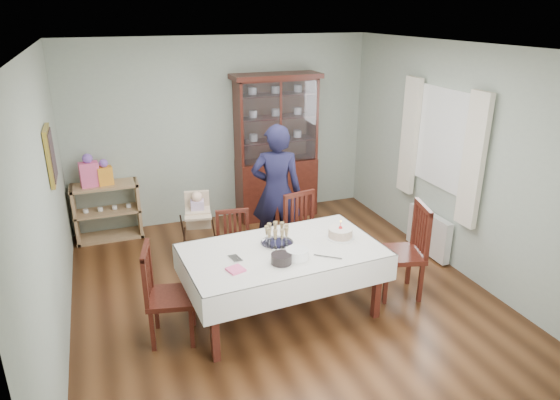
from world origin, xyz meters
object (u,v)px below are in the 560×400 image
chair_far_right (307,251)px  gift_bag_orange (105,173)px  chair_far_left (236,265)px  champagne_tray (277,238)px  china_cabinet (276,145)px  birthday_cake (340,233)px  dining_table (283,282)px  chair_end_left (171,312)px  high_chair (199,234)px  sideboard (108,211)px  gift_bag_pink (89,172)px  chair_end_right (400,268)px  woman (276,192)px

chair_far_right → gift_bag_orange: (-2.18, 1.89, 0.66)m
chair_far_left → champagne_tray: bearing=-56.3°
china_cabinet → birthday_cake: size_ratio=7.35×
dining_table → chair_end_left: size_ratio=2.08×
dining_table → chair_end_left: bearing=-179.5°
dining_table → china_cabinet: (0.88, 2.60, 0.74)m
china_cabinet → chair_far_right: china_cabinet is taller
high_chair → chair_end_left: bearing=-101.5°
chair_far_left → champagne_tray: size_ratio=2.60×
china_cabinet → birthday_cake: bearing=-94.6°
champagne_tray → birthday_cake: (0.68, -0.10, -0.01)m
birthday_cake → gift_bag_orange: 3.42m
china_cabinet → chair_far_right: size_ratio=2.18×
champagne_tray → chair_end_left: bearing=-172.7°
china_cabinet → sideboard: 2.60m
gift_bag_pink → champagne_tray: bearing=-54.2°
dining_table → chair_end_right: chair_end_right is taller
chair_end_right → gift_bag_pink: 4.20m
chair_far_right → high_chair: 1.40m
dining_table → sideboard: 3.08m
dining_table → chair_far_right: chair_far_right is taller
chair_far_right → chair_end_right: 1.12m
chair_far_left → high_chair: bearing=115.5°
champagne_tray → birthday_cake: size_ratio=1.16×
sideboard → gift_bag_orange: size_ratio=2.52×
china_cabinet → champagne_tray: china_cabinet is taller
sideboard → woman: 2.46m
dining_table → chair_far_left: size_ratio=2.31×
dining_table → china_cabinet: bearing=71.4°
chair_end_right → chair_far_right: bearing=-119.3°
chair_end_right → dining_table: bearing=-77.9°
china_cabinet → chair_end_right: china_cabinet is taller
china_cabinet → birthday_cake: 2.59m
chair_far_left → chair_end_left: 1.13m
gift_bag_pink → chair_far_left: bearing=-51.7°
chair_end_left → champagne_tray: bearing=-70.1°
china_cabinet → chair_end_left: (-2.04, -2.61, -0.83)m
woman → gift_bag_pink: size_ratio=3.85×
chair_far_right → chair_end_left: 1.89m
woman → high_chair: size_ratio=1.87×
chair_far_left → chair_end_left: size_ratio=0.90×
birthday_cake → gift_bag_orange: (-2.26, 2.56, 0.14)m
chair_end_left → chair_end_right: 2.55m
china_cabinet → birthday_cake: (-0.21, -2.56, -0.31)m
chair_end_left → gift_bag_orange: (-0.43, 2.61, 0.66)m
china_cabinet → chair_end_left: bearing=-128.0°
champagne_tray → gift_bag_pink: (-1.78, 2.46, 0.17)m
chair_far_right → woman: 0.86m
china_cabinet → chair_end_left: china_cabinet is taller
gift_bag_pink → chair_end_left: bearing=-76.6°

